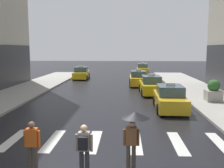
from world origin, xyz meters
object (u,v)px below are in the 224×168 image
Objects in this scene: taxi_fifth at (143,69)px; planter_mid_block at (213,91)px; taxi_lead at (170,99)px; taxi_fourth at (81,74)px; pedestrian_plain_coat at (32,143)px; pedestrian_with_umbrella at (134,124)px; taxi_second at (151,86)px; taxi_third at (138,79)px; pedestrian_with_backpack at (84,146)px.

planter_mid_block is (3.69, -23.49, 0.15)m from taxi_fifth.
taxi_lead and taxi_fourth have the same top height.
taxi_lead is at bearing -147.87° from planter_mid_block.
taxi_lead reaches higher than pedestrian_plain_coat.
taxi_second is at bearing 82.24° from pedestrian_with_umbrella.
pedestrian_with_umbrella reaches higher than taxi_third.
planter_mid_block reaches higher than pedestrian_with_backpack.
planter_mid_block is at bearing -60.87° from taxi_third.
pedestrian_with_backpack is at bearing -96.70° from taxi_fifth.
taxi_lead is 1.00× the size of taxi_second.
taxi_second is 19.63m from taxi_fifth.
taxi_fourth is 2.37× the size of pedestrian_with_umbrella.
taxi_third reaches higher than pedestrian_with_backpack.
taxi_lead is 1.01× the size of taxi_third.
taxi_fourth is at bearing 100.00° from pedestrian_with_backpack.
taxi_lead is 2.78× the size of pedestrian_with_backpack.
pedestrian_with_backpack is (-1.56, -0.60, -0.54)m from pedestrian_with_umbrella.
taxi_fourth is 2.79× the size of pedestrian_with_backpack.
taxi_fourth is at bearing 96.35° from pedestrian_plain_coat.
taxi_lead is 2.36× the size of pedestrian_with_umbrella.
taxi_third is 20.84m from pedestrian_plain_coat.
taxi_third is 0.99× the size of taxi_fourth.
planter_mid_block is at bearing 49.50° from pedestrian_plain_coat.
taxi_lead is 10.16m from pedestrian_with_backpack.
pedestrian_with_umbrella reaches higher than taxi_second.
pedestrian_with_backpack is (-3.57, -15.36, 0.25)m from taxi_second.
pedestrian_plain_coat is (-5.97, -8.94, 0.21)m from taxi_lead.
taxi_fifth reaches higher than pedestrian_plain_coat.
taxi_lead is at bearing 72.92° from pedestrian_with_umbrella.
taxi_lead is at bearing 65.49° from pedestrian_with_backpack.
taxi_lead is at bearing -83.98° from taxi_second.
pedestrian_plain_coat is (-1.76, 0.30, -0.03)m from pedestrian_with_backpack.
taxi_second is at bearing 96.02° from taxi_lead.
taxi_lead is 10.75m from pedestrian_plain_coat.
taxi_second is 13.88m from taxi_fourth.
taxi_third is at bearing 119.13° from planter_mid_block.
taxi_second is 5.73m from planter_mid_block.
planter_mid_block is (7.80, 11.49, -0.10)m from pedestrian_with_backpack.
taxi_fifth is at bearing 43.94° from taxi_fourth.
taxi_lead is 0.99× the size of taxi_fifth.
taxi_second is 0.99× the size of taxi_fifth.
planter_mid_block reaches higher than pedestrian_plain_coat.
pedestrian_plain_coat is (-5.87, -34.68, 0.21)m from taxi_fifth.
pedestrian_with_backpack is 1.79m from pedestrian_plain_coat.
taxi_third is 2.76× the size of pedestrian_with_backpack.
taxi_second is at bearing -53.55° from taxi_fourth.
pedestrian_with_backpack is at bearing -158.87° from pedestrian_with_umbrella.
taxi_fifth is (8.79, 8.47, 0.00)m from taxi_fourth.
taxi_third is 10.50m from planter_mid_block.
taxi_lead is 2.86× the size of planter_mid_block.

